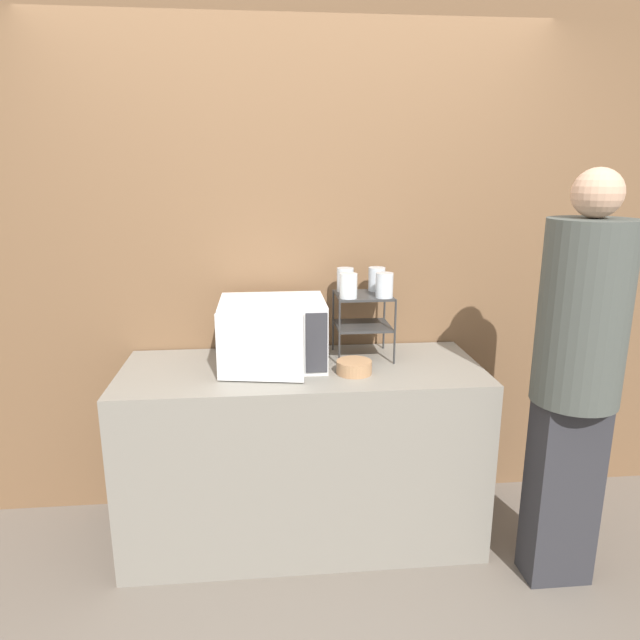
# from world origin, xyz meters

# --- Properties ---
(ground_plane) EXTENTS (12.00, 12.00, 0.00)m
(ground_plane) POSITION_xyz_m (0.00, 0.00, 0.00)
(ground_plane) COLOR #6B6056
(wall_back) EXTENTS (8.00, 0.06, 2.60)m
(wall_back) POSITION_xyz_m (0.00, 0.71, 1.30)
(wall_back) COLOR brown
(wall_back) RESTS_ON ground_plane
(counter) EXTENTS (1.70, 0.67, 0.89)m
(counter) POSITION_xyz_m (0.00, 0.34, 0.44)
(counter) COLOR gray
(counter) RESTS_ON ground_plane
(microwave) EXTENTS (0.50, 0.48, 0.31)m
(microwave) POSITION_xyz_m (-0.14, 0.39, 1.04)
(microwave) COLOR silver
(microwave) RESTS_ON counter
(dish_rack) EXTENTS (0.28, 0.26, 0.32)m
(dish_rack) POSITION_xyz_m (0.31, 0.47, 1.12)
(dish_rack) COLOR #333333
(dish_rack) RESTS_ON counter
(glass_front_left) EXTENTS (0.08, 0.08, 0.12)m
(glass_front_left) POSITION_xyz_m (0.23, 0.39, 1.26)
(glass_front_left) COLOR silver
(glass_front_left) RESTS_ON dish_rack
(glass_back_right) EXTENTS (0.08, 0.08, 0.12)m
(glass_back_right) POSITION_xyz_m (0.39, 0.55, 1.26)
(glass_back_right) COLOR silver
(glass_back_right) RESTS_ON dish_rack
(glass_front_right) EXTENTS (0.08, 0.08, 0.12)m
(glass_front_right) POSITION_xyz_m (0.40, 0.39, 1.26)
(glass_front_right) COLOR silver
(glass_front_right) RESTS_ON dish_rack
(glass_back_left) EXTENTS (0.08, 0.08, 0.12)m
(glass_back_left) POSITION_xyz_m (0.23, 0.55, 1.26)
(glass_back_left) COLOR silver
(glass_back_left) RESTS_ON dish_rack
(bowl) EXTENTS (0.16, 0.16, 0.06)m
(bowl) POSITION_xyz_m (0.23, 0.23, 0.91)
(bowl) COLOR #AD7F56
(bowl) RESTS_ON counter
(person) EXTENTS (0.35, 0.35, 1.80)m
(person) POSITION_xyz_m (1.11, -0.10, 1.02)
(person) COLOR #2D2D33
(person) RESTS_ON ground_plane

